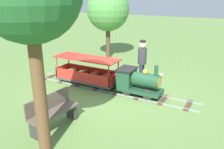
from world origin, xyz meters
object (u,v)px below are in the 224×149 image
object	(u,v)px
passenger_car	(87,74)
park_bench	(53,112)
locomotive	(137,81)
oak_tree_near	(108,10)
conductor_person	(142,59)

from	to	relation	value
passenger_car	park_bench	distance (m)	2.90
locomotive	passenger_car	world-z (taller)	locomotive
oak_tree_near	park_bench	bearing A→B (deg)	18.46
passenger_car	park_bench	xyz separation A→B (m)	(2.75, 0.90, -0.01)
park_bench	oak_tree_near	size ratio (longest dim) A/B	0.39
locomotive	conductor_person	bearing A→B (deg)	-166.50
passenger_car	park_bench	world-z (taller)	passenger_car
passenger_car	conductor_person	distance (m)	2.00
locomotive	oak_tree_near	world-z (taller)	oak_tree_near
passenger_car	conductor_person	size ratio (longest dim) A/B	1.45
locomotive	park_bench	distance (m)	2.94
passenger_car	conductor_person	bearing A→B (deg)	117.27
passenger_car	conductor_person	world-z (taller)	conductor_person
park_bench	locomotive	bearing A→B (deg)	159.55
oak_tree_near	conductor_person	bearing A→B (deg)	46.28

